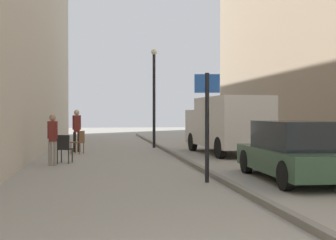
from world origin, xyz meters
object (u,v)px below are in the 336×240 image
parked_car (296,151)px  cafe_chair_by_doorway (64,147)px  lamp_post (154,91)px  street_sign_post (207,117)px  cafe_chair_near_window (79,140)px  pedestrian_main_foreground (77,128)px  delivery_van (227,124)px  pedestrian_mid_block (53,136)px

parked_car → cafe_chair_by_doorway: (-5.92, 4.68, -0.17)m
parked_car → lamp_post: (-2.15, 11.08, 2.01)m
street_sign_post → cafe_chair_near_window: street_sign_post is taller
street_sign_post → cafe_chair_near_window: size_ratio=2.77×
pedestrian_main_foreground → delivery_van: (6.10, -1.87, 0.19)m
parked_car → delivery_van: bearing=89.0°
delivery_van → pedestrian_main_foreground: bearing=158.8°
pedestrian_main_foreground → cafe_chair_near_window: 1.04m
pedestrian_main_foreground → lamp_post: 4.40m
pedestrian_main_foreground → parked_car: bearing=-68.7°
street_sign_post → lamp_post: (0.10, 11.09, 1.18)m
pedestrian_mid_block → street_sign_post: bearing=-38.7°
pedestrian_main_foreground → cafe_chair_near_window: bearing=-91.7°
delivery_van → cafe_chair_near_window: bearing=166.6°
lamp_post → cafe_chair_by_doorway: size_ratio=5.06×
pedestrian_main_foreground → cafe_chair_by_doorway: (-0.20, -4.46, -0.50)m
lamp_post → cafe_chair_near_window: bearing=-140.3°
street_sign_post → pedestrian_main_foreground: bearing=-58.8°
lamp_post → pedestrian_mid_block: bearing=-120.2°
delivery_van → street_sign_post: (-2.62, -7.27, 0.31)m
pedestrian_main_foreground → parked_car: 10.78m
lamp_post → cafe_chair_near_window: 4.96m
parked_car → cafe_chair_near_window: size_ratio=4.53×
pedestrian_main_foreground → lamp_post: bearing=17.9°
parked_car → street_sign_post: street_sign_post is taller
parked_car → cafe_chair_near_window: bearing=126.1°
pedestrian_mid_block → delivery_van: (6.60, 3.18, 0.31)m
cafe_chair_near_window → cafe_chair_by_doorway: size_ratio=1.00×
parked_car → pedestrian_mid_block: bearing=148.8°
pedestrian_mid_block → street_sign_post: size_ratio=0.62×
street_sign_post → pedestrian_mid_block: bearing=-35.4°
parked_car → street_sign_post: 2.39m
parked_car → lamp_post: 11.47m
street_sign_post → lamp_post: lamp_post is taller
pedestrian_mid_block → cafe_chair_near_window: 4.22m
delivery_van → street_sign_post: bearing=-113.9°
delivery_van → street_sign_post: 7.73m
pedestrian_mid_block → lamp_post: lamp_post is taller
street_sign_post → cafe_chair_by_doorway: street_sign_post is taller
pedestrian_main_foreground → delivery_van: size_ratio=0.34×
cafe_chair_by_doorway → parked_car: bearing=-23.3°
lamp_post → cafe_chair_by_doorway: (-3.77, -6.41, -2.18)m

